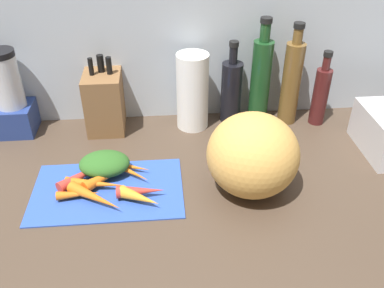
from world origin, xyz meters
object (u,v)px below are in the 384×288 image
object	(u,v)px
carrot_7	(107,175)
knife_block	(105,101)
carrot_2	(95,184)
carrot_6	(95,197)
carrot_8	(141,191)
winter_squash	(253,155)
cutting_board	(108,190)
carrot_1	(78,194)
blender_appliance	(11,99)
paper_towel_roll	(193,92)
carrot_3	(126,170)
bottle_2	(291,81)
carrot_4	(140,197)
carrot_0	(129,167)
bottle_1	(261,79)
bottle_3	(321,94)
carrot_5	(84,174)
bottle_0	(231,90)

from	to	relation	value
carrot_7	knife_block	size ratio (longest dim) A/B	0.59
carrot_2	carrot_6	world-z (taller)	carrot_6
carrot_8	winter_squash	bearing A→B (deg)	3.39
cutting_board	carrot_1	size ratio (longest dim) A/B	3.65
cutting_board	carrot_1	distance (cm)	8.09
blender_appliance	paper_towel_roll	world-z (taller)	blender_appliance
carrot_8	carrot_3	bearing A→B (deg)	112.66
carrot_2	bottle_2	distance (cm)	70.84
paper_towel_roll	bottle_2	world-z (taller)	bottle_2
carrot_7	carrot_8	size ratio (longest dim) A/B	1.18
cutting_board	carrot_6	world-z (taller)	carrot_6
carrot_4	knife_block	bearing A→B (deg)	105.94
cutting_board	paper_towel_roll	bearing A→B (deg)	51.24
cutting_board	carrot_0	distance (cm)	9.80
carrot_7	bottle_1	bearing A→B (deg)	32.20
carrot_3	carrot_7	distance (cm)	5.65
cutting_board	carrot_4	world-z (taller)	carrot_4
carrot_3	paper_towel_roll	world-z (taller)	paper_towel_roll
carrot_0	bottle_3	distance (cm)	67.51
carrot_1	carrot_2	distance (cm)	5.44
carrot_2	carrot_6	size ratio (longest dim) A/B	0.98
bottle_3	carrot_7	bearing A→B (deg)	-158.44
winter_squash	bottle_3	distance (cm)	44.47
carrot_5	carrot_6	size ratio (longest dim) A/B	0.99
cutting_board	carrot_0	bearing A→B (deg)	54.65
carrot_4	winter_squash	distance (cm)	31.34
paper_towel_roll	bottle_3	size ratio (longest dim) A/B	0.99
carrot_5	winter_squash	xyz separation A→B (cm)	(45.37, -7.03, 8.69)
blender_appliance	bottle_3	bearing A→B (deg)	-1.58
carrot_1	carrot_7	world-z (taller)	carrot_7
blender_appliance	carrot_5	bearing A→B (deg)	-48.67
carrot_5	carrot_7	distance (cm)	6.58
carrot_5	carrot_8	size ratio (longest dim) A/B	1.31
carrot_1	carrot_8	xyz separation A→B (cm)	(16.38, -0.77, 0.56)
carrot_6	bottle_1	size ratio (longest dim) A/B	0.46
paper_towel_roll	carrot_0	bearing A→B (deg)	-129.79
carrot_0	carrot_8	distance (cm)	12.36
cutting_board	bottle_0	xyz separation A→B (cm)	(39.28, 35.18, 10.76)
carrot_4	bottle_2	distance (cm)	64.53
cutting_board	carrot_4	size ratio (longest dim) A/B	3.60
blender_appliance	paper_towel_roll	bearing A→B (deg)	-1.22
carrot_2	carrot_7	world-z (taller)	carrot_7
knife_block	bottle_2	xyz separation A→B (cm)	(61.23, -1.06, 4.89)
cutting_board	bottle_2	world-z (taller)	bottle_2
blender_appliance	carrot_6	bearing A→B (deg)	-53.03
carrot_1	carrot_7	xyz separation A→B (cm)	(7.09, 6.88, 0.45)
carrot_5	bottle_0	size ratio (longest dim) A/B	0.58
carrot_8	bottle_3	distance (cm)	69.29
carrot_0	winter_squash	world-z (taller)	winter_squash
carrot_1	bottle_0	size ratio (longest dim) A/B	0.40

